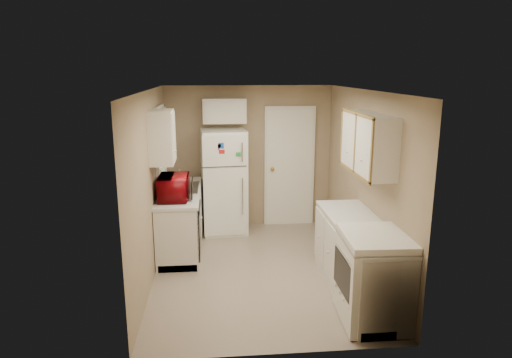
{
  "coord_description": "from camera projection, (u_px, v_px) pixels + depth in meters",
  "views": [
    {
      "loc": [
        -0.57,
        -5.72,
        2.65
      ],
      "look_at": [
        0.0,
        0.5,
        1.15
      ],
      "focal_mm": 32.0,
      "sensor_mm": 36.0,
      "label": 1
    }
  ],
  "objects": [
    {
      "name": "ceiling",
      "position": [
        260.0,
        90.0,
        5.64
      ],
      "size": [
        3.8,
        3.8,
        0.0
      ],
      "primitive_type": "plane",
      "color": "white",
      "rests_on": "floor"
    },
    {
      "name": "soap_bottle",
      "position": [
        180.0,
        173.0,
        7.44
      ],
      "size": [
        0.09,
        0.09,
        0.17
      ],
      "primitive_type": "imported",
      "rotation": [
        0.0,
        0.0,
        0.16
      ],
      "color": "silver",
      "rests_on": "left_counter"
    },
    {
      "name": "interior_door",
      "position": [
        289.0,
        167.0,
        7.83
      ],
      "size": [
        0.86,
        0.06,
        2.08
      ],
      "primitive_type": "cube",
      "color": "white",
      "rests_on": "floor"
    },
    {
      "name": "upper_cabinet_right",
      "position": [
        368.0,
        143.0,
        5.41
      ],
      "size": [
        0.3,
        1.2,
        0.7
      ],
      "primitive_type": "cube",
      "color": "silver",
      "rests_on": "wall_right"
    },
    {
      "name": "wall_back",
      "position": [
        249.0,
        157.0,
        7.76
      ],
      "size": [
        2.8,
        2.8,
        0.0
      ],
      "primitive_type": "plane",
      "color": "#9C876B",
      "rests_on": "floor"
    },
    {
      "name": "wall_right",
      "position": [
        364.0,
        182.0,
        6.05
      ],
      "size": [
        3.8,
        3.8,
        0.0
      ],
      "primitive_type": "plane",
      "color": "#9C876B",
      "rests_on": "floor"
    },
    {
      "name": "microwave",
      "position": [
        174.0,
        188.0,
        6.3
      ],
      "size": [
        0.59,
        0.33,
        0.39
      ],
      "primitive_type": "imported",
      "rotation": [
        0.0,
        0.0,
        1.56
      ],
      "color": "maroon",
      "rests_on": "left_counter"
    },
    {
      "name": "sink",
      "position": [
        181.0,
        191.0,
        6.92
      ],
      "size": [
        0.54,
        0.74,
        0.16
      ],
      "primitive_type": "cube",
      "color": "gray",
      "rests_on": "left_counter"
    },
    {
      "name": "cabinet_over_fridge",
      "position": [
        224.0,
        111.0,
        7.4
      ],
      "size": [
        0.7,
        0.3,
        0.4
      ],
      "primitive_type": "cube",
      "color": "silver",
      "rests_on": "wall_back"
    },
    {
      "name": "right_counter",
      "position": [
        358.0,
        260.0,
        5.42
      ],
      "size": [
        0.6,
        2.0,
        0.9
      ],
      "primitive_type": "cube",
      "color": "silver",
      "rests_on": "floor"
    },
    {
      "name": "wall_left",
      "position": [
        150.0,
        187.0,
        5.8
      ],
      "size": [
        3.8,
        3.8,
        0.0
      ],
      "primitive_type": "plane",
      "color": "#9C876B",
      "rests_on": "floor"
    },
    {
      "name": "stove",
      "position": [
        373.0,
        278.0,
        4.85
      ],
      "size": [
        0.69,
        0.84,
        0.99
      ],
      "primitive_type": "cube",
      "rotation": [
        0.0,
        0.0,
        -0.04
      ],
      "color": "white",
      "rests_on": "floor"
    },
    {
      "name": "left_counter",
      "position": [
        181.0,
        219.0,
        6.87
      ],
      "size": [
        0.6,
        1.8,
        0.9
      ],
      "primitive_type": "cube",
      "color": "silver",
      "rests_on": "floor"
    },
    {
      "name": "wall_front",
      "position": [
        280.0,
        236.0,
        4.08
      ],
      "size": [
        2.8,
        2.8,
        0.0
      ],
      "primitive_type": "plane",
      "color": "#9C876B",
      "rests_on": "floor"
    },
    {
      "name": "window_blinds",
      "position": [
        161.0,
        143.0,
        6.73
      ],
      "size": [
        0.1,
        0.98,
        1.08
      ],
      "primitive_type": "cube",
      "color": "silver",
      "rests_on": "wall_left"
    },
    {
      "name": "dishwasher",
      "position": [
        199.0,
        230.0,
        6.31
      ],
      "size": [
        0.03,
        0.58,
        0.72
      ],
      "primitive_type": "cube",
      "color": "black",
      "rests_on": "floor"
    },
    {
      "name": "floor",
      "position": [
        259.0,
        270.0,
        6.2
      ],
      "size": [
        3.8,
        3.8,
        0.0
      ],
      "primitive_type": "plane",
      "color": "#AF9E8C",
      "rests_on": "ground"
    },
    {
      "name": "upper_cabinet_left",
      "position": [
        162.0,
        137.0,
        5.89
      ],
      "size": [
        0.3,
        0.45,
        0.7
      ],
      "primitive_type": "cube",
      "color": "silver",
      "rests_on": "wall_left"
    },
    {
      "name": "refrigerator",
      "position": [
        224.0,
        182.0,
        7.5
      ],
      "size": [
        0.76,
        0.74,
        1.71
      ],
      "primitive_type": "cube",
      "rotation": [
        0.0,
        0.0,
        0.09
      ],
      "color": "white",
      "rests_on": "floor"
    }
  ]
}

